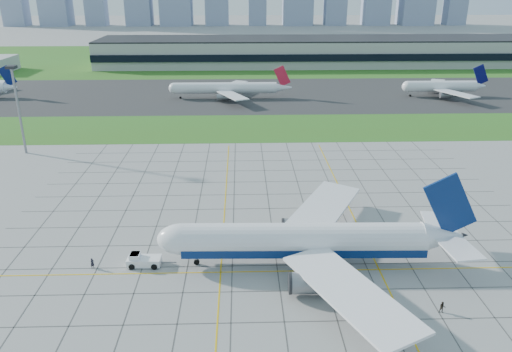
{
  "coord_description": "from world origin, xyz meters",
  "views": [
    {
      "loc": [
        -6.13,
        -77.32,
        47.59
      ],
      "look_at": [
        -2.92,
        26.21,
        7.0
      ],
      "focal_mm": 35.0,
      "sensor_mm": 36.0,
      "label": 1
    }
  ],
  "objects_px": {
    "crew_far": "(442,307)",
    "pushback_tug": "(143,260)",
    "airliner": "(305,240)",
    "crew_near": "(92,263)",
    "distant_jet_2": "(443,86)",
    "light_mast": "(17,99)",
    "distant_jet_1": "(227,88)"
  },
  "relations": [
    {
      "from": "crew_far",
      "to": "pushback_tug",
      "type": "bearing_deg",
      "value": 174.92
    },
    {
      "from": "airliner",
      "to": "crew_far",
      "type": "bearing_deg",
      "value": -35.97
    },
    {
      "from": "crew_near",
      "to": "crew_far",
      "type": "relative_size",
      "value": 1.01
    },
    {
      "from": "airliner",
      "to": "distant_jet_2",
      "type": "relative_size",
      "value": 1.33
    },
    {
      "from": "distant_jet_2",
      "to": "light_mast",
      "type": "bearing_deg",
      "value": -154.39
    },
    {
      "from": "crew_far",
      "to": "distant_jet_2",
      "type": "bearing_deg",
      "value": 81.5
    },
    {
      "from": "distant_jet_1",
      "to": "crew_far",
      "type": "bearing_deg",
      "value": -76.47
    },
    {
      "from": "distant_jet_1",
      "to": "distant_jet_2",
      "type": "height_order",
      "value": "same"
    },
    {
      "from": "crew_near",
      "to": "crew_far",
      "type": "bearing_deg",
      "value": -60.34
    },
    {
      "from": "pushback_tug",
      "to": "crew_far",
      "type": "height_order",
      "value": "pushback_tug"
    },
    {
      "from": "pushback_tug",
      "to": "crew_far",
      "type": "xyz_separation_m",
      "value": [
        48.43,
        -15.23,
        -0.11
      ]
    },
    {
      "from": "crew_far",
      "to": "distant_jet_2",
      "type": "relative_size",
      "value": 0.05
    },
    {
      "from": "pushback_tug",
      "to": "crew_near",
      "type": "bearing_deg",
      "value": -174.57
    },
    {
      "from": "distant_jet_1",
      "to": "airliner",
      "type": "bearing_deg",
      "value": -82.86
    },
    {
      "from": "airliner",
      "to": "crew_near",
      "type": "relative_size",
      "value": 28.96
    },
    {
      "from": "crew_near",
      "to": "light_mast",
      "type": "bearing_deg",
      "value": 73.84
    },
    {
      "from": "crew_near",
      "to": "crew_far",
      "type": "xyz_separation_m",
      "value": [
        57.16,
        -14.6,
        -0.01
      ]
    },
    {
      "from": "airliner",
      "to": "distant_jet_2",
      "type": "xyz_separation_m",
      "value": [
        77.57,
        137.88,
        -0.34
      ]
    },
    {
      "from": "crew_near",
      "to": "distant_jet_1",
      "type": "relative_size",
      "value": 0.04
    },
    {
      "from": "light_mast",
      "to": "distant_jet_1",
      "type": "bearing_deg",
      "value": 51.31
    },
    {
      "from": "pushback_tug",
      "to": "distant_jet_2",
      "type": "bearing_deg",
      "value": 53.54
    },
    {
      "from": "airliner",
      "to": "distant_jet_1",
      "type": "height_order",
      "value": "airliner"
    },
    {
      "from": "light_mast",
      "to": "distant_jet_2",
      "type": "height_order",
      "value": "light_mast"
    },
    {
      "from": "pushback_tug",
      "to": "light_mast",
      "type": "bearing_deg",
      "value": 126.92
    },
    {
      "from": "distant_jet_2",
      "to": "airliner",
      "type": "bearing_deg",
      "value": -119.36
    },
    {
      "from": "crew_far",
      "to": "distant_jet_1",
      "type": "xyz_separation_m",
      "value": [
        -36.53,
        151.79,
        3.52
      ]
    },
    {
      "from": "pushback_tug",
      "to": "crew_far",
      "type": "distance_m",
      "value": 50.76
    },
    {
      "from": "light_mast",
      "to": "distant_jet_2",
      "type": "relative_size",
      "value": 0.6
    },
    {
      "from": "crew_near",
      "to": "distant_jet_2",
      "type": "relative_size",
      "value": 0.05
    },
    {
      "from": "distant_jet_2",
      "to": "pushback_tug",
      "type": "bearing_deg",
      "value": -127.81
    },
    {
      "from": "light_mast",
      "to": "airliner",
      "type": "height_order",
      "value": "light_mast"
    },
    {
      "from": "pushback_tug",
      "to": "airliner",
      "type": "bearing_deg",
      "value": 0.45
    }
  ]
}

